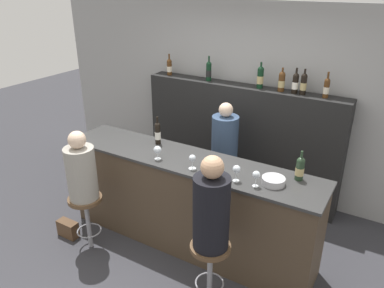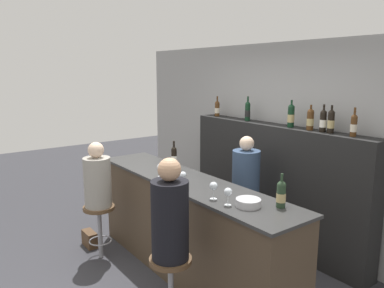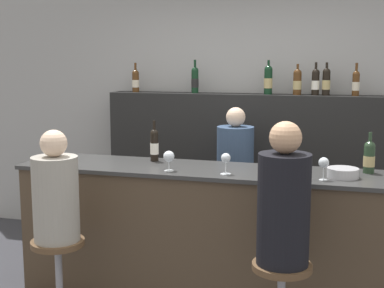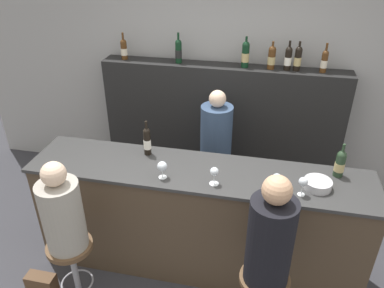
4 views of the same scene
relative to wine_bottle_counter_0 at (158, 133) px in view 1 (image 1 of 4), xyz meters
The scene contains 24 objects.
ground_plane 1.40m from the wine_bottle_counter_0, 42.50° to the right, with size 16.00×16.00×0.00m, color #333338.
wall_back 1.52m from the wine_bottle_counter_0, 70.95° to the left, with size 6.40×0.05×2.60m.
bar_counter 0.86m from the wine_bottle_counter_0, 18.50° to the right, with size 2.93×0.62×1.10m.
back_bar_cabinet 1.38m from the wine_bottle_counter_0, 67.73° to the left, with size 2.75×0.28×1.57m.
wine_bottle_counter_0 is the anchor object (origin of this frame).
wine_bottle_counter_1 1.63m from the wine_bottle_counter_0, ahead, with size 0.08×0.08×0.30m.
wine_bottle_backbar_0 1.45m from the wine_bottle_counter_0, 117.99° to the left, with size 0.07×0.07×0.30m.
wine_bottle_backbar_1 1.30m from the wine_bottle_counter_0, 90.29° to the left, with size 0.07×0.07×0.33m.
wine_bottle_backbar_2 1.49m from the wine_bottle_counter_0, 59.03° to the left, with size 0.08×0.08×0.33m.
wine_bottle_backbar_3 1.64m from the wine_bottle_counter_0, 50.37° to the left, with size 0.08×0.08×0.29m.
wine_bottle_backbar_4 1.75m from the wine_bottle_counter_0, 45.95° to the left, with size 0.07×0.07×0.31m.
wine_bottle_backbar_5 1.82m from the wine_bottle_counter_0, 43.65° to the left, with size 0.07×0.07×0.31m.
wine_bottle_backbar_6 2.01m from the wine_bottle_counter_0, 38.27° to the left, with size 0.07×0.07×0.30m.
wine_glass_0 0.41m from the wine_bottle_counter_0, 54.84° to the right, with size 0.08×0.08×0.15m.
wine_glass_1 0.74m from the wine_bottle_counter_0, 26.73° to the right, with size 0.08×0.08×0.15m.
wine_glass_2 1.18m from the wine_bottle_counter_0, 16.25° to the right, with size 0.07×0.07×0.16m.
wine_glass_3 1.37m from the wine_bottle_counter_0, 13.97° to the right, with size 0.07×0.07×0.16m.
metal_bowl 1.48m from the wine_bottle_counter_0, ahead, with size 0.22×0.22×0.07m.
bar_stool_left 1.15m from the wine_bottle_counter_0, 118.66° to the right, with size 0.37×0.37×0.66m.
guest_seated_left 0.93m from the wine_bottle_counter_0, 118.66° to the right, with size 0.32×0.32×0.78m.
bar_stool_right 1.55m from the wine_bottle_counter_0, 35.27° to the right, with size 0.37×0.37×0.66m.
guest_seated_right 1.39m from the wine_bottle_counter_0, 35.27° to the right, with size 0.32×0.32×0.88m.
bartender 1.02m from the wine_bottle_counter_0, 53.02° to the left, with size 0.33×0.33×1.48m.
handbag 1.59m from the wine_bottle_counter_0, 135.21° to the right, with size 0.26×0.12×0.20m.
Camera 1 is at (1.86, -2.73, 2.84)m, focal length 35.00 mm.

